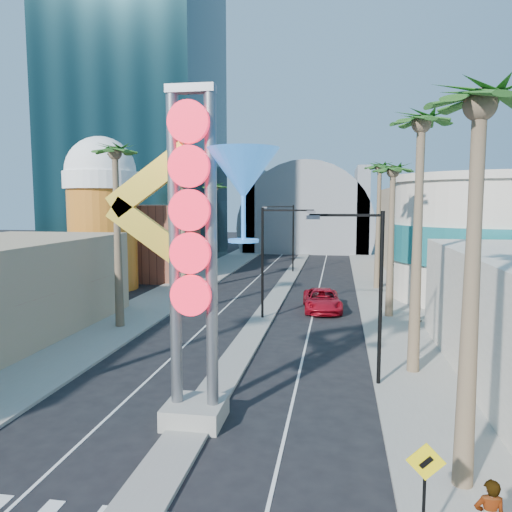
% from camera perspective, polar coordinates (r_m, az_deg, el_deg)
% --- Properties ---
extents(ground, '(240.00, 240.00, 0.00)m').
position_cam_1_polar(ground, '(17.68, -9.92, -22.24)').
color(ground, black).
rests_on(ground, ground).
extents(sidewalk_west, '(5.00, 100.00, 0.15)m').
position_cam_1_polar(sidewalk_west, '(52.45, -7.08, -2.94)').
color(sidewalk_west, gray).
rests_on(sidewalk_west, ground).
extents(sidewalk_east, '(5.00, 100.00, 0.15)m').
position_cam_1_polar(sidewalk_east, '(50.50, 14.10, -3.44)').
color(sidewalk_east, gray).
rests_on(sidewalk_east, ground).
extents(median, '(1.60, 84.00, 0.15)m').
position_cam_1_polar(median, '(53.55, 3.65, -2.72)').
color(median, gray).
rests_on(median, ground).
extents(hotel_tower, '(20.00, 20.00, 50.00)m').
position_cam_1_polar(hotel_tower, '(73.89, -13.25, 19.06)').
color(hotel_tower, black).
rests_on(hotel_tower, ground).
extents(brick_filler_west, '(10.00, 10.00, 8.00)m').
position_cam_1_polar(brick_filler_west, '(56.94, -12.56, 1.66)').
color(brick_filler_west, brown).
rests_on(brick_filler_west, ground).
extents(filler_east, '(10.00, 20.00, 10.00)m').
position_cam_1_polar(filler_east, '(63.63, 19.13, 2.83)').
color(filler_east, tan).
rests_on(filler_east, ground).
extents(beer_mug, '(7.00, 7.00, 14.50)m').
position_cam_1_polar(beer_mug, '(49.89, -17.19, 5.32)').
color(beer_mug, orange).
rests_on(beer_mug, ground).
extents(turquoise_building, '(16.60, 16.60, 10.60)m').
position_cam_1_polar(turquoise_building, '(46.51, 25.28, 1.75)').
color(turquoise_building, '#BDB4A0').
rests_on(turquoise_building, ground).
extents(canopy, '(22.00, 16.00, 22.00)m').
position_cam_1_polar(canopy, '(86.89, 5.94, 3.51)').
color(canopy, slate).
rests_on(canopy, ground).
extents(neon_sign, '(6.53, 2.60, 12.55)m').
position_cam_1_polar(neon_sign, '(18.18, -4.83, 2.75)').
color(neon_sign, gray).
rests_on(neon_sign, ground).
extents(ped_sign, '(0.92, 0.12, 2.66)m').
position_cam_1_polar(ped_sign, '(13.47, 18.75, -23.04)').
color(ped_sign, black).
rests_on(ped_sign, sidewalk_east).
extents(streetlight_0, '(3.79, 0.25, 8.00)m').
position_cam_1_polar(streetlight_0, '(35.13, 1.63, 0.48)').
color(streetlight_0, black).
rests_on(streetlight_0, ground).
extents(streetlight_1, '(3.79, 0.25, 8.00)m').
position_cam_1_polar(streetlight_1, '(59.03, 3.74, 2.81)').
color(streetlight_1, black).
rests_on(streetlight_1, ground).
extents(streetlight_2, '(3.45, 0.25, 8.00)m').
position_cam_1_polar(streetlight_2, '(22.96, 12.92, -2.87)').
color(streetlight_2, black).
rests_on(streetlight_2, ground).
extents(palm_1, '(2.40, 2.40, 12.70)m').
position_cam_1_polar(palm_1, '(33.88, -15.79, 10.10)').
color(palm_1, brown).
rests_on(palm_1, ground).
extents(palm_2, '(2.40, 2.40, 11.20)m').
position_cam_1_polar(palm_2, '(46.87, -8.39, 7.49)').
color(palm_2, brown).
rests_on(palm_2, ground).
extents(palm_3, '(2.40, 2.40, 11.20)m').
position_cam_1_polar(palm_3, '(58.41, -4.77, 7.28)').
color(palm_3, brown).
rests_on(palm_3, ground).
extents(palm_4, '(2.40, 2.40, 12.20)m').
position_cam_1_polar(palm_4, '(15.22, 24.13, 13.15)').
color(palm_4, brown).
rests_on(palm_4, ground).
extents(palm_5, '(2.40, 2.40, 13.20)m').
position_cam_1_polar(palm_5, '(25.07, 18.33, 12.49)').
color(palm_5, brown).
rests_on(palm_5, ground).
extents(palm_6, '(2.40, 2.40, 11.70)m').
position_cam_1_polar(palm_6, '(36.85, 15.37, 8.40)').
color(palm_6, brown).
rests_on(palm_6, ground).
extents(palm_7, '(2.40, 2.40, 12.70)m').
position_cam_1_polar(palm_7, '(48.83, 13.95, 8.90)').
color(palm_7, brown).
rests_on(palm_7, ground).
extents(red_pickup, '(3.35, 6.23, 1.66)m').
position_cam_1_polar(red_pickup, '(38.97, 7.56, -5.02)').
color(red_pickup, '#AF0D1E').
rests_on(red_pickup, ground).
extents(pedestrian_b, '(0.89, 0.74, 1.64)m').
position_cam_1_polar(pedestrian_b, '(36.38, 17.85, -5.85)').
color(pedestrian_b, gray).
rests_on(pedestrian_b, sidewalk_east).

